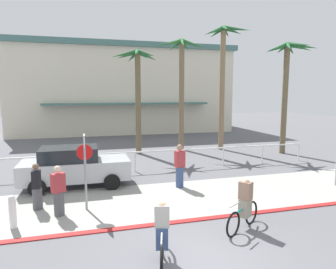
{
  "coord_description": "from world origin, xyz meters",
  "views": [
    {
      "loc": [
        -2.32,
        -6.11,
        3.87
      ],
      "look_at": [
        1.02,
        6.0,
        2.18
      ],
      "focal_mm": 32.12,
      "sensor_mm": 36.0,
      "label": 1
    }
  ],
  "objects_px": {
    "car_silver_1": "(74,166)",
    "cyclist_teal_0": "(244,206)",
    "palm_tree_3": "(223,61)",
    "palm_tree_4": "(288,67)",
    "pedestrian_1": "(37,189)",
    "palm_tree_1": "(137,76)",
    "stop_sign_bike_lane": "(85,161)",
    "cyclist_black_1": "(162,234)",
    "bollard_0": "(13,211)",
    "pedestrian_0": "(180,167)",
    "palm_tree_2": "(181,68)",
    "pedestrian_2": "(59,193)"
  },
  "relations": [
    {
      "from": "palm_tree_4",
      "to": "bollard_0",
      "type": "bearing_deg",
      "value": -152.56
    },
    {
      "from": "palm_tree_1",
      "to": "stop_sign_bike_lane",
      "type": "bearing_deg",
      "value": -109.93
    },
    {
      "from": "cyclist_teal_0",
      "to": "pedestrian_1",
      "type": "height_order",
      "value": "pedestrian_1"
    },
    {
      "from": "palm_tree_3",
      "to": "palm_tree_4",
      "type": "bearing_deg",
      "value": -35.16
    },
    {
      "from": "pedestrian_2",
      "to": "cyclist_teal_0",
      "type": "bearing_deg",
      "value": -24.62
    },
    {
      "from": "cyclist_teal_0",
      "to": "palm_tree_2",
      "type": "bearing_deg",
      "value": 80.53
    },
    {
      "from": "palm_tree_3",
      "to": "car_silver_1",
      "type": "relative_size",
      "value": 1.92
    },
    {
      "from": "palm_tree_4",
      "to": "palm_tree_1",
      "type": "bearing_deg",
      "value": 165.4
    },
    {
      "from": "bollard_0",
      "to": "palm_tree_4",
      "type": "distance_m",
      "value": 17.28
    },
    {
      "from": "palm_tree_1",
      "to": "palm_tree_4",
      "type": "bearing_deg",
      "value": -14.6
    },
    {
      "from": "palm_tree_1",
      "to": "car_silver_1",
      "type": "xyz_separation_m",
      "value": [
        -3.77,
        -6.31,
        -4.15
      ]
    },
    {
      "from": "palm_tree_2",
      "to": "cyclist_teal_0",
      "type": "relative_size",
      "value": 4.89
    },
    {
      "from": "bollard_0",
      "to": "pedestrian_0",
      "type": "bearing_deg",
      "value": 22.43
    },
    {
      "from": "stop_sign_bike_lane",
      "to": "palm_tree_3",
      "type": "bearing_deg",
      "value": 44.47
    },
    {
      "from": "palm_tree_3",
      "to": "bollard_0",
      "type": "bearing_deg",
      "value": -138.6
    },
    {
      "from": "palm_tree_3",
      "to": "cyclist_black_1",
      "type": "bearing_deg",
      "value": -120.57
    },
    {
      "from": "palm_tree_2",
      "to": "pedestrian_1",
      "type": "xyz_separation_m",
      "value": [
        -8.06,
        -9.33,
        -4.9
      ]
    },
    {
      "from": "palm_tree_2",
      "to": "car_silver_1",
      "type": "relative_size",
      "value": 1.73
    },
    {
      "from": "palm_tree_1",
      "to": "cyclist_teal_0",
      "type": "relative_size",
      "value": 4.31
    },
    {
      "from": "palm_tree_1",
      "to": "palm_tree_2",
      "type": "xyz_separation_m",
      "value": [
        3.15,
        0.67,
        0.61
      ]
    },
    {
      "from": "cyclist_teal_0",
      "to": "pedestrian_0",
      "type": "bearing_deg",
      "value": 98.46
    },
    {
      "from": "bollard_0",
      "to": "pedestrian_0",
      "type": "distance_m",
      "value": 6.31
    },
    {
      "from": "stop_sign_bike_lane",
      "to": "pedestrian_1",
      "type": "xyz_separation_m",
      "value": [
        -1.59,
        0.49,
        -0.95
      ]
    },
    {
      "from": "stop_sign_bike_lane",
      "to": "pedestrian_2",
      "type": "distance_m",
      "value": 1.28
    },
    {
      "from": "cyclist_black_1",
      "to": "pedestrian_2",
      "type": "height_order",
      "value": "pedestrian_2"
    },
    {
      "from": "palm_tree_1",
      "to": "pedestrian_2",
      "type": "bearing_deg",
      "value": -113.83
    },
    {
      "from": "bollard_0",
      "to": "palm_tree_4",
      "type": "relative_size",
      "value": 0.14
    },
    {
      "from": "car_silver_1",
      "to": "pedestrian_1",
      "type": "bearing_deg",
      "value": -115.81
    },
    {
      "from": "palm_tree_2",
      "to": "bollard_0",
      "type": "bearing_deg",
      "value": -128.55
    },
    {
      "from": "stop_sign_bike_lane",
      "to": "cyclist_black_1",
      "type": "distance_m",
      "value": 4.23
    },
    {
      "from": "palm_tree_2",
      "to": "cyclist_black_1",
      "type": "bearing_deg",
      "value": -109.49
    },
    {
      "from": "pedestrian_1",
      "to": "pedestrian_2",
      "type": "height_order",
      "value": "pedestrian_2"
    },
    {
      "from": "palm_tree_3",
      "to": "car_silver_1",
      "type": "bearing_deg",
      "value": -147.23
    },
    {
      "from": "pedestrian_1",
      "to": "pedestrian_2",
      "type": "xyz_separation_m",
      "value": [
        0.75,
        -0.76,
        0.03
      ]
    },
    {
      "from": "stop_sign_bike_lane",
      "to": "cyclist_black_1",
      "type": "relative_size",
      "value": 1.44
    },
    {
      "from": "cyclist_teal_0",
      "to": "pedestrian_1",
      "type": "distance_m",
      "value": 6.76
    },
    {
      "from": "cyclist_teal_0",
      "to": "palm_tree_1",
      "type": "bearing_deg",
      "value": 95.17
    },
    {
      "from": "palm_tree_1",
      "to": "palm_tree_2",
      "type": "relative_size",
      "value": 0.88
    },
    {
      "from": "stop_sign_bike_lane",
      "to": "cyclist_teal_0",
      "type": "xyz_separation_m",
      "value": [
        4.39,
        -2.67,
        -0.98
      ]
    },
    {
      "from": "palm_tree_2",
      "to": "car_silver_1",
      "type": "xyz_separation_m",
      "value": [
        -6.92,
        -6.98,
        -4.76
      ]
    },
    {
      "from": "stop_sign_bike_lane",
      "to": "pedestrian_1",
      "type": "relative_size",
      "value": 1.61
    },
    {
      "from": "car_silver_1",
      "to": "cyclist_teal_0",
      "type": "bearing_deg",
      "value": -48.69
    },
    {
      "from": "cyclist_black_1",
      "to": "palm_tree_3",
      "type": "bearing_deg",
      "value": 59.43
    },
    {
      "from": "stop_sign_bike_lane",
      "to": "pedestrian_2",
      "type": "height_order",
      "value": "stop_sign_bike_lane"
    },
    {
      "from": "bollard_0",
      "to": "palm_tree_3",
      "type": "xyz_separation_m",
      "value": [
        11.32,
        9.98,
        5.62
      ]
    },
    {
      "from": "palm_tree_1",
      "to": "palm_tree_3",
      "type": "distance_m",
      "value": 6.04
    },
    {
      "from": "stop_sign_bike_lane",
      "to": "cyclist_teal_0",
      "type": "bearing_deg",
      "value": -31.31
    },
    {
      "from": "pedestrian_0",
      "to": "palm_tree_4",
      "type": "bearing_deg",
      "value": 30.51
    },
    {
      "from": "bollard_0",
      "to": "pedestrian_0",
      "type": "relative_size",
      "value": 0.55
    },
    {
      "from": "pedestrian_2",
      "to": "palm_tree_1",
      "type": "bearing_deg",
      "value": 66.17
    }
  ]
}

